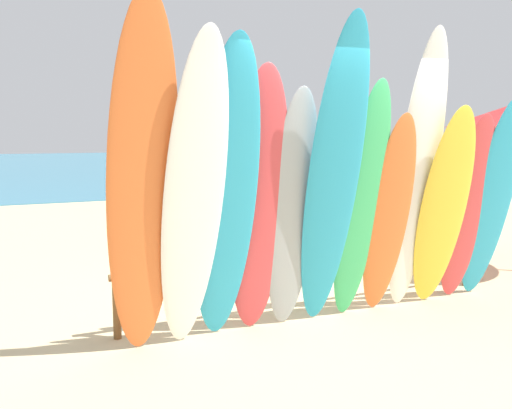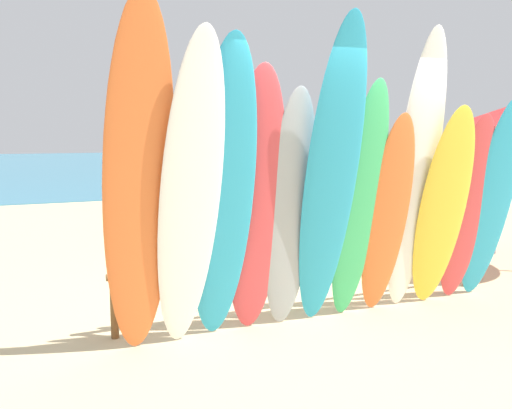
# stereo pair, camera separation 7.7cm
# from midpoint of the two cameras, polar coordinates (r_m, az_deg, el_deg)

# --- Properties ---
(ground) EXTENTS (60.00, 60.00, 0.00)m
(ground) POSITION_cam_midpoint_polar(r_m,az_deg,el_deg) (19.06, -15.96, 1.62)
(ground) COLOR #D3BC8C
(ocean_water) EXTENTS (60.00, 40.00, 0.02)m
(ocean_water) POSITION_cam_midpoint_polar(r_m,az_deg,el_deg) (35.32, -20.04, 3.97)
(ocean_water) COLOR teal
(ocean_water) RESTS_ON ground
(surfboard_rack) EXTENTS (4.23, 0.07, 0.59)m
(surfboard_rack) POSITION_cam_midpoint_polar(r_m,az_deg,el_deg) (5.70, 6.09, -6.01)
(surfboard_rack) COLOR brown
(surfboard_rack) RESTS_ON ground
(surfboard_orange_0) EXTENTS (0.56, 0.70, 2.82)m
(surfboard_orange_0) POSITION_cam_midpoint_polar(r_m,az_deg,el_deg) (4.28, -12.22, 1.96)
(surfboard_orange_0) COLOR orange
(surfboard_orange_0) RESTS_ON ground
(surfboard_white_1) EXTENTS (0.59, 0.79, 2.60)m
(surfboard_white_1) POSITION_cam_midpoint_polar(r_m,az_deg,el_deg) (4.38, -6.96, 0.75)
(surfboard_white_1) COLOR white
(surfboard_white_1) RESTS_ON ground
(surfboard_teal_2) EXTENTS (0.57, 0.74, 2.58)m
(surfboard_teal_2) POSITION_cam_midpoint_polar(r_m,az_deg,el_deg) (4.54, -3.57, 0.89)
(surfboard_teal_2) COLOR #289EC6
(surfboard_teal_2) RESTS_ON ground
(surfboard_red_3) EXTENTS (0.57, 0.53, 2.39)m
(surfboard_red_3) POSITION_cam_midpoint_polar(r_m,az_deg,el_deg) (4.80, -0.16, 0.12)
(surfboard_red_3) COLOR #D13D42
(surfboard_red_3) RESTS_ON ground
(surfboard_grey_4) EXTENTS (0.49, 0.48, 2.21)m
(surfboard_grey_4) POSITION_cam_midpoint_polar(r_m,az_deg,el_deg) (4.95, 3.38, -0.72)
(surfboard_grey_4) COLOR #999EA3
(surfboard_grey_4) RESTS_ON ground
(surfboard_teal_5) EXTENTS (0.57, 0.83, 2.81)m
(surfboard_teal_5) POSITION_cam_midpoint_polar(r_m,az_deg,el_deg) (4.93, 7.64, 2.69)
(surfboard_teal_5) COLOR #289EC6
(surfboard_teal_5) RESTS_ON ground
(surfboard_green_6) EXTENTS (0.53, 0.61, 2.30)m
(surfboard_green_6) POSITION_cam_midpoint_polar(r_m,az_deg,el_deg) (5.27, 10.51, 0.15)
(surfboard_green_6) COLOR #38B266
(surfboard_green_6) RESTS_ON ground
(surfboard_orange_7) EXTENTS (0.50, 0.55, 2.01)m
(surfboard_orange_7) POSITION_cam_midpoint_polar(r_m,az_deg,el_deg) (5.52, 13.28, -1.14)
(surfboard_orange_7) COLOR orange
(surfboard_orange_7) RESTS_ON ground
(surfboard_white_8) EXTENTS (0.53, 0.62, 2.80)m
(surfboard_white_8) POSITION_cam_midpoint_polar(r_m,az_deg,el_deg) (5.67, 16.05, 3.04)
(surfboard_white_8) COLOR white
(surfboard_white_8) RESTS_ON ground
(surfboard_yellow_9) EXTENTS (0.61, 0.62, 2.09)m
(surfboard_yellow_9) POSITION_cam_midpoint_polar(r_m,az_deg,el_deg) (5.91, 18.59, -0.39)
(surfboard_yellow_9) COLOR yellow
(surfboard_yellow_9) RESTS_ON ground
(surfboard_red_10) EXTENTS (0.55, 0.55, 2.01)m
(surfboard_red_10) POSITION_cam_midpoint_polar(r_m,az_deg,el_deg) (6.22, 20.80, -0.44)
(surfboard_red_10) COLOR #D13D42
(surfboard_red_10) RESTS_ON ground
(surfboard_teal_11) EXTENTS (0.58, 0.60, 2.18)m
(surfboard_teal_11) POSITION_cam_midpoint_polar(r_m,az_deg,el_deg) (6.42, 23.04, 0.43)
(surfboard_teal_11) COLOR #289EC6
(surfboard_teal_11) RESTS_ON ground
(beachgoer_photographing) EXTENTS (0.52, 0.46, 1.73)m
(beachgoer_photographing) POSITION_cam_midpoint_polar(r_m,az_deg,el_deg) (8.97, -1.07, 2.22)
(beachgoer_photographing) COLOR #9E704C
(beachgoer_photographing) RESTS_ON ground
(beachgoer_strolling) EXTENTS (0.54, 0.38, 1.61)m
(beachgoer_strolling) POSITION_cam_midpoint_polar(r_m,az_deg,el_deg) (8.95, 9.87, 1.63)
(beachgoer_strolling) COLOR #9E704C
(beachgoer_strolling) RESTS_ON ground
(beachgoer_by_water) EXTENTS (0.61, 0.37, 1.71)m
(beachgoer_by_water) POSITION_cam_midpoint_polar(r_m,az_deg,el_deg) (10.88, 10.17, 2.94)
(beachgoer_by_water) COLOR beige
(beachgoer_by_water) RESTS_ON ground
(beach_chair_red) EXTENTS (0.59, 0.81, 0.78)m
(beach_chair_red) POSITION_cam_midpoint_polar(r_m,az_deg,el_deg) (10.12, 13.82, -0.72)
(beach_chair_red) COLOR #B7B7BC
(beach_chair_red) RESTS_ON ground
(beach_chair_blue) EXTENTS (0.70, 0.79, 0.83)m
(beach_chair_blue) POSITION_cam_midpoint_polar(r_m,az_deg,el_deg) (10.34, 20.59, -0.73)
(beach_chair_blue) COLOR #B7B7BC
(beach_chair_blue) RESTS_ON ground
(beach_chair_striped) EXTENTS (0.64, 0.82, 0.80)m
(beach_chair_striped) POSITION_cam_midpoint_polar(r_m,az_deg,el_deg) (9.03, 20.61, -1.90)
(beach_chair_striped) COLOR #B7B7BC
(beach_chair_striped) RESTS_ON ground
(distant_boat) EXTENTS (3.75, 1.25, 0.30)m
(distant_boat) POSITION_cam_midpoint_polar(r_m,az_deg,el_deg) (27.95, -9.28, 3.81)
(distant_boat) COLOR silver
(distant_boat) RESTS_ON ground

